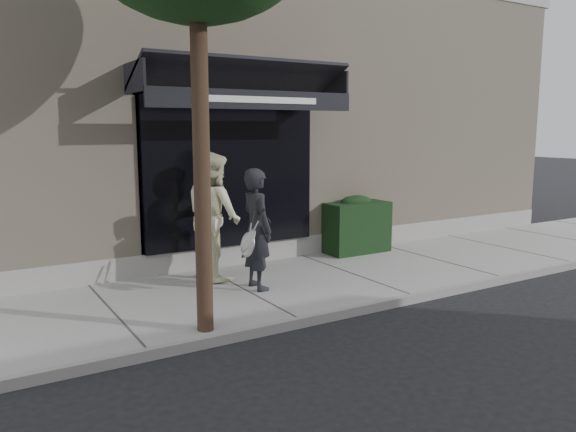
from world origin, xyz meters
TOP-DOWN VIEW (x-y plane):
  - ground at (0.00, 0.00)m, footprint 80.00×80.00m
  - sidewalk at (0.00, 0.00)m, footprint 20.00×3.00m
  - curb at (0.00, -1.55)m, footprint 20.00×0.10m
  - building_facade at (-0.01, 4.96)m, footprint 14.30×8.04m
  - hedge at (1.10, 1.25)m, footprint 1.30×0.70m
  - pedestrian_front at (-1.80, -0.03)m, footprint 0.67×0.86m
  - pedestrian_back at (-2.10, 0.89)m, footprint 0.86×1.06m

SIDE VIEW (x-z plane):
  - ground at x=0.00m, z-range 0.00..0.00m
  - sidewalk at x=0.00m, z-range 0.00..0.12m
  - curb at x=0.00m, z-range 0.00..0.14m
  - hedge at x=1.10m, z-range 0.09..1.23m
  - pedestrian_front at x=-1.80m, z-range 0.12..1.98m
  - pedestrian_back at x=-2.10m, z-range 0.12..2.19m
  - building_facade at x=-0.01m, z-range -0.08..5.56m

